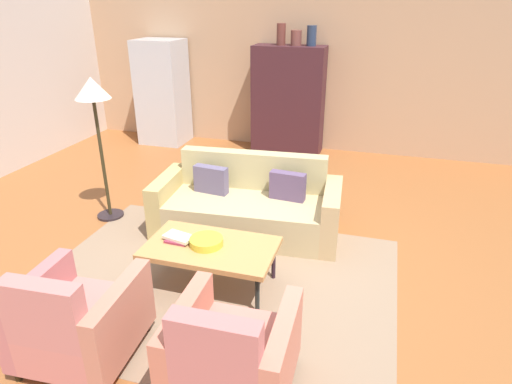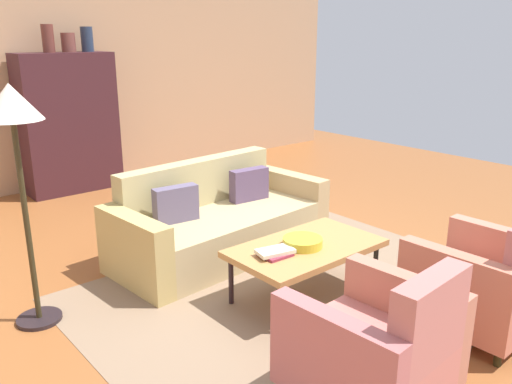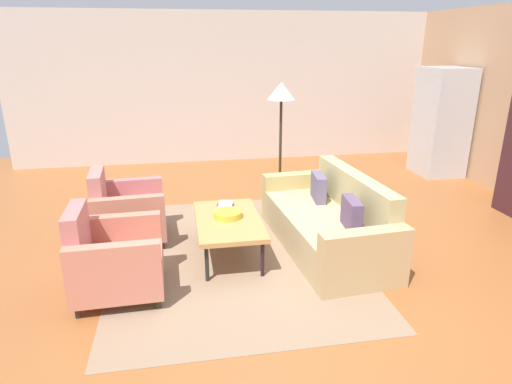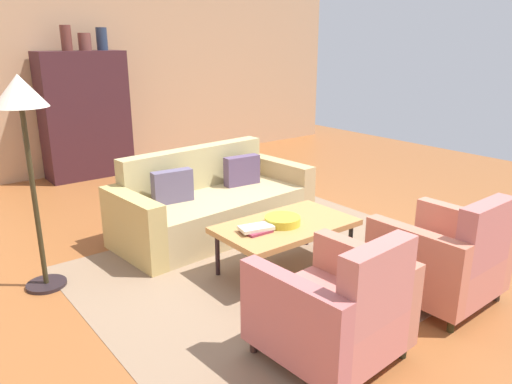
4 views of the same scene
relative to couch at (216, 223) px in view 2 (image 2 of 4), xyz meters
name	(u,v)px [view 2 (image 2 of 4)]	position (x,y,z in m)	size (l,w,h in m)	color
ground_plane	(289,266)	(0.29, -0.71, -0.29)	(10.71, 10.71, 0.00)	#94552A
wall_back	(91,81)	(0.29, 3.31, 1.11)	(8.92, 0.12, 2.80)	tan
area_rug	(300,293)	(0.01, -1.14, -0.28)	(3.40, 2.60, 0.01)	#876D55
couch	(216,223)	(0.00, 0.00, 0.00)	(2.16, 1.06, 0.86)	tan
coffee_table	(306,250)	(0.01, -1.19, 0.11)	(1.20, 0.70, 0.44)	black
armchair_left	(380,349)	(-0.59, -2.35, 0.06)	(0.85, 0.85, 0.88)	#38221D
armchair_right	(486,285)	(0.61, -2.35, 0.06)	(0.82, 0.82, 0.88)	#2C2720
fruit_bowl	(303,242)	(-0.03, -1.19, 0.18)	(0.31, 0.31, 0.07)	gold
book_stack	(275,252)	(-0.32, -1.18, 0.17)	(0.30, 0.21, 0.05)	maroon
cabinet	(69,123)	(-0.21, 2.97, 0.61)	(1.20, 0.51, 1.80)	#3C1C22
vase_tall	(48,38)	(-0.36, 2.96, 1.68)	(0.15, 0.15, 0.34)	brown
vase_round	(68,42)	(-0.11, 2.96, 1.63)	(0.18, 0.18, 0.24)	brown
vase_small	(87,39)	(0.14, 2.96, 1.67)	(0.15, 0.15, 0.31)	#243148
floor_lamp	(14,126)	(-1.76, -0.20, 1.16)	(0.40, 0.40, 1.72)	black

